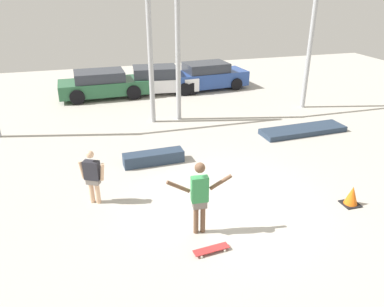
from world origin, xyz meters
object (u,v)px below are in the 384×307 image
object	(u,v)px
skateboard	(211,249)
parked_car_blue	(208,76)
traffic_cone	(352,196)
grind_box	(154,158)
parked_car_green	(103,84)
bystander	(93,175)
skateboarder	(200,194)
parked_car_white	(158,80)
manual_pad	(303,130)

from	to	relation	value
skateboard	parked_car_blue	distance (m)	13.34
skateboard	traffic_cone	size ratio (longest dim) A/B	1.54
skateboard	parked_car_blue	size ratio (longest dim) A/B	0.20
grind_box	parked_car_green	size ratio (longest dim) A/B	0.44
bystander	skateboarder	bearing A→B (deg)	166.94
skateboarder	skateboard	xyz separation A→B (m)	(0.04, -0.73, -0.95)
bystander	traffic_cone	world-z (taller)	bystander
parked_car_white	skateboarder	bearing A→B (deg)	-91.36
skateboard	grind_box	world-z (taller)	grind_box
manual_pad	parked_car_white	xyz separation A→B (m)	(-4.18, 7.09, 0.55)
grind_box	parked_car_white	bearing A→B (deg)	77.57
manual_pad	bystander	size ratio (longest dim) A/B	2.25
parked_car_white	bystander	bearing A→B (deg)	-104.74
parked_car_white	traffic_cone	xyz separation A→B (m)	(2.66, -11.89, -0.39)
skateboarder	parked_car_blue	size ratio (longest dim) A/B	0.43
parked_car_white	manual_pad	bearing A→B (deg)	-53.85
skateboard	bystander	world-z (taller)	bystander
skateboard	traffic_cone	bearing A→B (deg)	4.59
skateboarder	grind_box	xyz separation A→B (m)	(-0.33, 3.83, -0.82)
grind_box	parked_car_white	size ratio (longest dim) A/B	0.47
parked_car_white	bystander	xyz separation A→B (m)	(-3.68, -9.93, 0.16)
skateboard	grind_box	bearing A→B (deg)	88.66
parked_car_blue	parked_car_white	bearing A→B (deg)	175.18
skateboarder	parked_car_blue	distance (m)	12.65
skateboarder	bystander	world-z (taller)	skateboarder
bystander	parked_car_green	bearing A→B (deg)	-66.85
parked_car_green	parked_car_white	size ratio (longest dim) A/B	1.05
skateboarder	manual_pad	xyz separation A→B (m)	(5.64, 4.82, -0.91)
parked_car_blue	traffic_cone	size ratio (longest dim) A/B	7.86
traffic_cone	parked_car_green	bearing A→B (deg)	114.60
parked_car_white	parked_car_blue	xyz separation A→B (m)	(2.73, 0.02, 0.03)
bystander	traffic_cone	size ratio (longest dim) A/B	2.81
skateboarder	skateboard	size ratio (longest dim) A/B	2.20
parked_car_white	traffic_cone	distance (m)	12.19
parked_car_green	parked_car_white	world-z (taller)	parked_car_white
skateboard	bystander	bearing A→B (deg)	123.97
parked_car_blue	grind_box	bearing A→B (deg)	-124.38
skateboard	parked_car_blue	world-z (taller)	parked_car_blue
skateboarder	skateboard	bearing A→B (deg)	-82.87
skateboard	bystander	size ratio (longest dim) A/B	0.55
bystander	parked_car_white	bearing A→B (deg)	-81.82
skateboard	skateboarder	bearing A→B (deg)	87.11
grind_box	traffic_cone	xyz separation A→B (m)	(4.44, -3.81, 0.07)
grind_box	manual_pad	size ratio (longest dim) A/B	0.57
skateboarder	manual_pad	world-z (taller)	skateboarder
grind_box	skateboarder	bearing A→B (deg)	-85.11
parked_car_green	parked_car_white	distance (m)	2.75
skateboard	manual_pad	bearing A→B (deg)	38.86
parked_car_blue	parked_car_green	bearing A→B (deg)	175.56
bystander	traffic_cone	distance (m)	6.66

